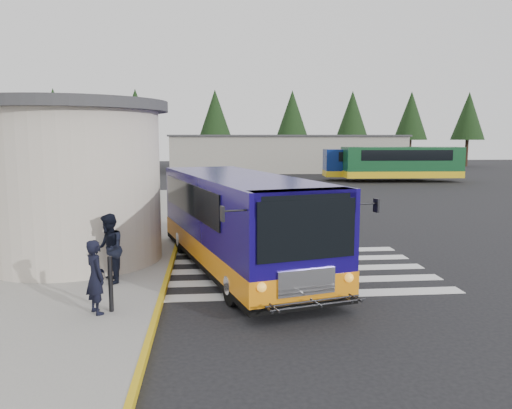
{
  "coord_description": "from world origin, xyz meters",
  "views": [
    {
      "loc": [
        -2.88,
        -15.01,
        3.87
      ],
      "look_at": [
        -1.51,
        -0.5,
        1.92
      ],
      "focal_mm": 35.0,
      "sensor_mm": 36.0,
      "label": 1
    }
  ],
  "objects": [
    {
      "name": "far_bus_a",
      "position": [
        12.36,
        29.4,
        1.59
      ],
      "size": [
        9.68,
        3.5,
        2.45
      ],
      "rotation": [
        0.0,
        0.0,
        1.48
      ],
      "color": "navy",
      "rests_on": "ground"
    },
    {
      "name": "tree_line",
      "position": [
        6.29,
        50.0,
        6.77
      ],
      "size": [
        58.4,
        4.4,
        10.0
      ],
      "color": "black",
      "rests_on": "ground"
    },
    {
      "name": "bollard",
      "position": [
        -5.02,
        -4.39,
        0.76
      ],
      "size": [
        0.1,
        0.1,
        1.21
      ],
      "primitive_type": "cylinder",
      "color": "black",
      "rests_on": "sidewalk"
    },
    {
      "name": "station_building",
      "position": [
        -10.84,
        6.91,
        2.57
      ],
      "size": [
        12.7,
        18.7,
        4.8
      ],
      "color": "beige",
      "rests_on": "ground"
    },
    {
      "name": "ground",
      "position": [
        0.0,
        0.0,
        0.0
      ],
      "size": [
        140.0,
        140.0,
        0.0
      ],
      "primitive_type": "plane",
      "color": "black",
      "rests_on": "ground"
    },
    {
      "name": "pedestrian_a",
      "position": [
        -5.31,
        -4.47,
        0.95
      ],
      "size": [
        0.65,
        0.7,
        1.6
      ],
      "primitive_type": "imported",
      "rotation": [
        0.0,
        0.0,
        2.18
      ],
      "color": "black",
      "rests_on": "sidewalk"
    },
    {
      "name": "sidewalk",
      "position": [
        -9.0,
        4.0,
        0.07
      ],
      "size": [
        10.0,
        34.0,
        0.15
      ],
      "primitive_type": "cube",
      "color": "gray",
      "rests_on": "ground"
    },
    {
      "name": "far_bus_b",
      "position": [
        14.07,
        27.7,
        1.72
      ],
      "size": [
        10.39,
        3.3,
        2.65
      ],
      "rotation": [
        0.0,
        0.0,
        1.53
      ],
      "color": "#114120",
      "rests_on": "ground"
    },
    {
      "name": "crosswalk",
      "position": [
        -0.5,
        -0.8,
        0.01
      ],
      "size": [
        8.0,
        5.35,
        0.01
      ],
      "color": "silver",
      "rests_on": "ground"
    },
    {
      "name": "curb_strip",
      "position": [
        -4.05,
        4.0,
        0.08
      ],
      "size": [
        0.12,
        34.0,
        0.16
      ],
      "primitive_type": "cube",
      "color": "gold",
      "rests_on": "ground"
    },
    {
      "name": "transit_bus",
      "position": [
        -2.04,
        -0.6,
        1.33
      ],
      "size": [
        5.31,
        10.17,
        2.79
      ],
      "rotation": [
        0.0,
        0.0,
        0.26
      ],
      "color": "#12075C",
      "rests_on": "ground"
    },
    {
      "name": "depot_building",
      "position": [
        6.0,
        42.0,
        2.11
      ],
      "size": [
        26.4,
        8.4,
        4.2
      ],
      "color": "gray",
      "rests_on": "ground"
    },
    {
      "name": "pedestrian_b",
      "position": [
        -5.46,
        -2.23,
        1.05
      ],
      "size": [
        0.88,
        1.02,
        1.81
      ],
      "primitive_type": "imported",
      "rotation": [
        0.0,
        0.0,
        -1.32
      ],
      "color": "black",
      "rests_on": "sidewalk"
    }
  ]
}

